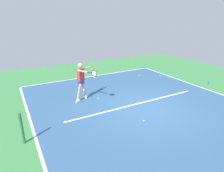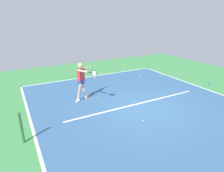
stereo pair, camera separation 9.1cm
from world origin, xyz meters
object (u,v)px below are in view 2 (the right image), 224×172
tennis_ball_by_baseline (140,76)px  tennis_ball_far_corner (161,76)px  net_post (21,128)px  tennis_ball_centre_court (143,121)px  tennis_ball_near_player (98,98)px  water_bottle (209,83)px  tennis_player (82,79)px

tennis_ball_by_baseline → tennis_ball_far_corner: (-1.15, 0.76, 0.00)m
net_post → tennis_ball_centre_court: net_post is taller
tennis_ball_near_player → water_bottle: size_ratio=0.30×
tennis_ball_by_baseline → water_bottle: 4.26m
tennis_ball_by_baseline → tennis_player: bearing=21.4°
tennis_player → tennis_ball_by_baseline: (-4.86, -1.90, -1.03)m
net_post → tennis_ball_by_baseline: 8.84m
tennis_player → tennis_ball_near_player: bearing=126.6°
net_post → tennis_ball_centre_court: 4.29m
tennis_player → water_bottle: (-7.32, 1.57, -0.95)m
tennis_player → water_bottle: 7.55m
net_post → tennis_player: tennis_player is taller
tennis_ball_near_player → tennis_ball_far_corner: size_ratio=1.00×
tennis_player → tennis_ball_far_corner: bearing=161.1°
tennis_ball_far_corner → water_bottle: (-1.32, 2.72, 0.08)m
tennis_ball_centre_court → tennis_ball_near_player: 2.90m
tennis_ball_near_player → water_bottle: bearing=169.2°
water_bottle → tennis_player: bearing=-12.1°
tennis_player → water_bottle: size_ratio=8.35×
tennis_player → tennis_ball_by_baseline: bearing=171.6°
tennis_ball_by_baseline → tennis_ball_far_corner: bearing=146.5°
net_post → tennis_ball_far_corner: size_ratio=16.21×
tennis_ball_far_corner → net_post: bearing=21.4°
tennis_player → tennis_ball_by_baseline: size_ratio=27.84×
net_post → water_bottle: (-10.20, -0.77, -0.43)m
tennis_player → tennis_ball_centre_court: size_ratio=27.84×
tennis_ball_near_player → tennis_ball_by_baseline: bearing=-152.1°
tennis_ball_near_player → water_bottle: 6.76m
water_bottle → tennis_ball_near_player: bearing=-10.8°
tennis_ball_near_player → tennis_ball_far_corner: 5.51m
tennis_ball_centre_court → tennis_ball_near_player: same height
net_post → tennis_ball_far_corner: bearing=-158.6°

